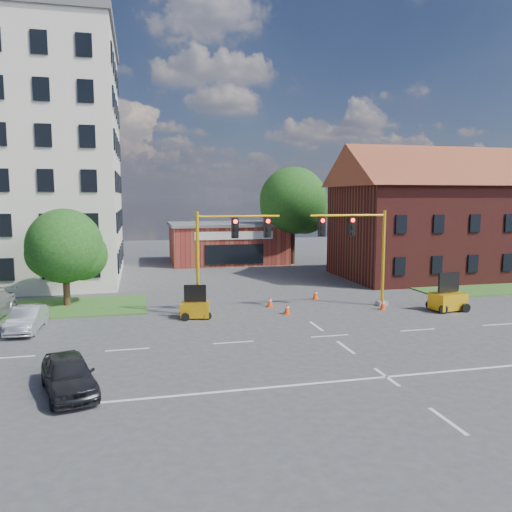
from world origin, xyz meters
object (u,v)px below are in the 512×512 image
(signal_mast_west, at_px, (225,250))
(signal_mast_east, at_px, (360,246))
(trailer_east, at_px, (448,299))
(pickup_white, at_px, (403,273))
(sedan_dark, at_px, (69,374))
(trailer_west, at_px, (195,308))

(signal_mast_west, distance_m, signal_mast_east, 8.71)
(trailer_east, bearing_deg, pickup_white, 65.71)
(trailer_east, bearing_deg, signal_mast_east, 145.47)
(pickup_white, bearing_deg, signal_mast_east, 142.87)
(trailer_east, relative_size, sedan_dark, 0.56)
(sedan_dark, bearing_deg, signal_mast_west, 39.64)
(trailer_west, bearing_deg, trailer_east, 5.21)
(signal_mast_west, xyz_separation_m, trailer_east, (13.65, -2.29, -3.20))
(signal_mast_east, bearing_deg, trailer_east, -24.88)
(signal_mast_east, bearing_deg, signal_mast_west, 180.00)
(pickup_white, bearing_deg, sedan_dark, 134.81)
(trailer_west, relative_size, trailer_east, 0.82)
(signal_mast_west, distance_m, sedan_dark, 13.62)
(signal_mast_east, xyz_separation_m, sedan_dark, (-16.30, -10.84, -3.22))
(sedan_dark, bearing_deg, trailer_east, 6.56)
(signal_mast_west, relative_size, pickup_white, 1.13)
(signal_mast_west, bearing_deg, sedan_dark, -125.00)
(signal_mast_west, relative_size, signal_mast_east, 1.00)
(signal_mast_east, xyz_separation_m, pickup_white, (7.61, 7.93, -3.16))
(signal_mast_east, height_order, sedan_dark, signal_mast_east)
(signal_mast_east, bearing_deg, trailer_west, -176.73)
(trailer_west, relative_size, sedan_dark, 0.46)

